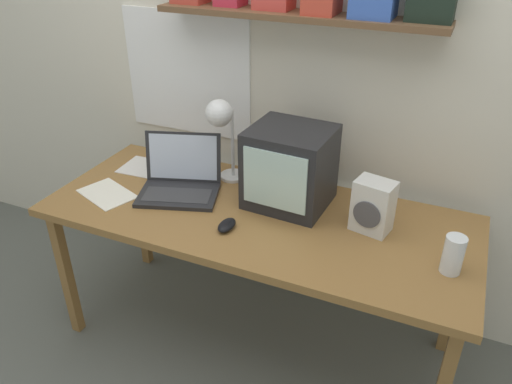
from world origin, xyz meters
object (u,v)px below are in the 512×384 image
object	(u,v)px
corner_desk	(256,224)
desk_lamp	(221,122)
printed_handout	(150,168)
laptop	(180,178)
computer_mouse	(227,225)
open_notebook	(107,194)
space_heater	(373,206)
juice_glass	(453,256)
crt_monitor	(290,167)

from	to	relation	value
corner_desk	desk_lamp	xyz separation A→B (m)	(-0.25, 0.19, 0.35)
corner_desk	printed_handout	bearing A→B (deg)	165.75
corner_desk	laptop	world-z (taller)	laptop
computer_mouse	open_notebook	world-z (taller)	computer_mouse
laptop	computer_mouse	size ratio (longest dim) A/B	3.90
corner_desk	open_notebook	distance (m)	0.68
corner_desk	computer_mouse	bearing A→B (deg)	-110.53
printed_handout	corner_desk	bearing A→B (deg)	-14.25
computer_mouse	printed_handout	distance (m)	0.66
desk_lamp	space_heater	size ratio (longest dim) A/B	1.87
computer_mouse	printed_handout	xyz separation A→B (m)	(-0.58, 0.32, -0.01)
open_notebook	corner_desk	bearing A→B (deg)	10.64
corner_desk	laptop	bearing A→B (deg)	174.31
corner_desk	printed_handout	distance (m)	0.66
corner_desk	computer_mouse	world-z (taller)	computer_mouse
desk_lamp	juice_glass	size ratio (longest dim) A/B	2.78
desk_lamp	corner_desk	bearing A→B (deg)	-14.53
desk_lamp	printed_handout	size ratio (longest dim) A/B	1.36
corner_desk	space_heater	bearing A→B (deg)	8.60
corner_desk	laptop	size ratio (longest dim) A/B	4.37
corner_desk	open_notebook	world-z (taller)	open_notebook
laptop	computer_mouse	bearing A→B (deg)	-48.76
open_notebook	printed_handout	bearing A→B (deg)	83.27
crt_monitor	printed_handout	xyz separation A→B (m)	(-0.73, 0.02, -0.17)
corner_desk	juice_glass	bearing A→B (deg)	-5.80
desk_lamp	open_notebook	size ratio (longest dim) A/B	1.34
crt_monitor	laptop	world-z (taller)	crt_monitor
crt_monitor	juice_glass	size ratio (longest dim) A/B	2.42
crt_monitor	open_notebook	size ratio (longest dim) A/B	1.17
space_heater	open_notebook	bearing A→B (deg)	-158.33
crt_monitor	space_heater	world-z (taller)	crt_monitor
space_heater	open_notebook	world-z (taller)	space_heater
open_notebook	computer_mouse	bearing A→B (deg)	-2.77
printed_handout	open_notebook	world-z (taller)	same
corner_desk	crt_monitor	distance (m)	0.28
corner_desk	crt_monitor	bearing A→B (deg)	55.55
juice_glass	space_heater	bearing A→B (deg)	154.58
space_heater	laptop	bearing A→B (deg)	-166.00
juice_glass	laptop	bearing A→B (deg)	174.24
corner_desk	space_heater	size ratio (longest dim) A/B	8.42
laptop	printed_handout	world-z (taller)	laptop
laptop	printed_handout	size ratio (longest dim) A/B	1.40
desk_lamp	space_heater	xyz separation A→B (m)	(0.71, -0.12, -0.19)
juice_glass	open_notebook	world-z (taller)	juice_glass
laptop	juice_glass	size ratio (longest dim) A/B	2.87
printed_handout	open_notebook	bearing A→B (deg)	-96.73
juice_glass	space_heater	distance (m)	0.35
juice_glass	computer_mouse	size ratio (longest dim) A/B	1.36
corner_desk	crt_monitor	size ratio (longest dim) A/B	5.18
laptop	space_heater	xyz separation A→B (m)	(0.85, 0.03, 0.04)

